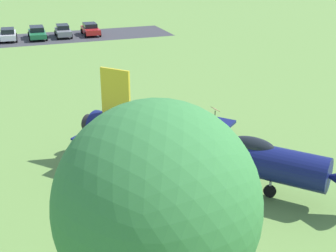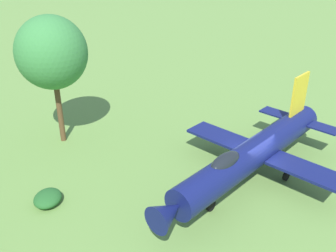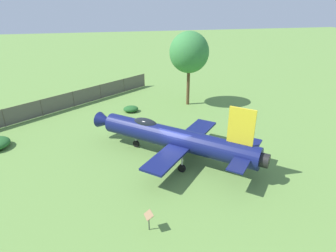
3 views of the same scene
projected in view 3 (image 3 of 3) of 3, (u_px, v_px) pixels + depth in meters
The scene contains 6 objects.
ground_plane at pixel (176, 158), 22.59m from camera, with size 200.00×200.00×0.00m, color #668E42.
display_jet at pixel (172, 137), 22.03m from camera, with size 12.46×11.69×5.15m.
shade_tree at pixel (189, 53), 31.80m from camera, with size 4.47×4.46×8.49m.
perimeter_fence at pixel (58, 103), 31.74m from camera, with size 21.92×16.06×1.87m.
shrub_near_fence at pixel (131, 109), 31.85m from camera, with size 1.68×1.42×0.67m.
info_plaque at pixel (149, 217), 15.22m from camera, with size 0.50×0.66×1.14m.
Camera 3 is at (-4.92, -18.96, 11.57)m, focal length 30.22 mm.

